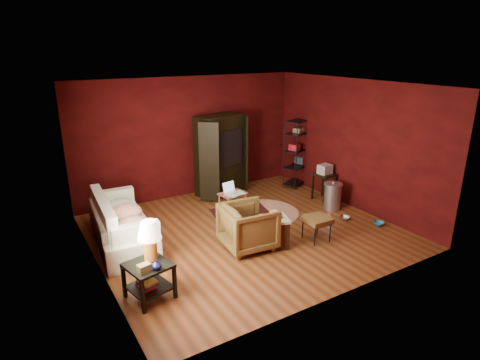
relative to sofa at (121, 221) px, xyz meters
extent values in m
cube|color=brown|center=(2.18, -0.76, -0.45)|extent=(5.50, 5.00, 0.02)
cube|color=white|center=(2.18, -0.76, 2.37)|extent=(5.50, 5.00, 0.02)
cube|color=#490B0A|center=(2.18, 1.75, 0.96)|extent=(5.50, 0.02, 2.80)
cube|color=#490B0A|center=(2.18, -3.27, 0.96)|extent=(5.50, 0.02, 2.80)
cube|color=#490B0A|center=(-0.58, -0.76, 0.96)|extent=(0.02, 5.00, 2.80)
cube|color=#490B0A|center=(4.94, -0.76, 0.96)|extent=(0.02, 5.00, 2.80)
cube|color=white|center=(-0.55, -1.76, 1.16)|extent=(0.02, 1.20, 1.40)
imported|color=white|center=(0.00, 0.00, 0.00)|extent=(0.86, 2.32, 0.89)
imported|color=black|center=(1.88, -1.33, 0.00)|extent=(0.89, 0.93, 0.89)
imported|color=silver|center=(4.26, -1.34, -0.34)|extent=(0.22, 0.10, 0.21)
imported|color=teal|center=(4.64, -1.91, -0.34)|extent=(0.22, 0.08, 0.21)
imported|color=#0B113B|center=(-0.08, -2.09, 0.17)|extent=(0.16, 0.16, 0.14)
imported|color=#FFE57C|center=(2.24, -1.59, 0.24)|extent=(0.15, 0.13, 0.13)
cube|color=black|center=(-0.14, -1.89, 0.08)|extent=(0.68, 0.68, 0.04)
cube|color=black|center=(-0.14, -1.89, -0.27)|extent=(0.64, 0.64, 0.03)
cube|color=black|center=(-0.33, -2.20, -0.18)|extent=(0.06, 0.06, 0.53)
cube|color=black|center=(0.17, -2.09, -0.18)|extent=(0.06, 0.06, 0.53)
cube|color=black|center=(-0.44, -1.70, -0.18)|extent=(0.06, 0.06, 0.53)
cube|color=black|center=(0.06, -1.59, -0.18)|extent=(0.06, 0.06, 0.53)
cylinder|color=#C27323|center=(-0.05, -1.78, 0.26)|extent=(0.23, 0.23, 0.32)
cone|color=#F2E5C6|center=(-0.05, -1.78, 0.55)|extent=(0.41, 0.41, 0.27)
cube|color=olive|center=(-0.24, -2.06, 0.16)|extent=(0.19, 0.15, 0.11)
cube|color=#BD412F|center=(-0.18, -1.90, -0.23)|extent=(0.26, 0.31, 0.03)
cube|color=blue|center=(-0.17, -1.90, -0.20)|extent=(0.26, 0.31, 0.03)
cube|color=#D5CF47|center=(-0.16, -1.90, -0.16)|extent=(0.26, 0.31, 0.03)
cube|color=white|center=(0.05, -0.04, -0.17)|extent=(0.89, 1.88, 0.39)
cube|color=white|center=(-0.29, -0.01, 0.09)|extent=(0.30, 1.84, 0.77)
cube|color=white|center=(-0.01, -0.95, 0.04)|extent=(0.78, 0.23, 0.53)
cube|color=white|center=(0.11, 0.88, 0.04)|extent=(0.78, 0.23, 0.53)
ellipsoid|color=#FF5623|center=(0.06, -0.57, 0.13)|extent=(0.53, 0.53, 0.27)
ellipsoid|color=#FF5623|center=(0.10, -0.04, 0.15)|extent=(0.60, 0.60, 0.31)
ellipsoid|color=white|center=(0.13, 0.44, 0.12)|extent=(0.49, 0.49, 0.25)
cube|color=#3D210E|center=(2.31, -1.54, -0.19)|extent=(0.53, 0.53, 0.50)
cube|color=white|center=(2.31, -1.54, 0.09)|extent=(0.56, 0.56, 0.05)
cube|color=beige|center=(2.31, -1.54, 0.12)|extent=(0.29, 0.25, 0.02)
cube|color=teal|center=(2.31, -1.54, 0.14)|extent=(0.26, 0.22, 0.02)
cube|color=#BC4C46|center=(2.31, -1.54, 0.16)|extent=(0.27, 0.24, 0.02)
cube|color=black|center=(2.39, -1.54, 0.18)|extent=(0.05, 0.15, 0.02)
cube|color=black|center=(3.11, -1.75, -0.03)|extent=(0.46, 0.46, 0.09)
cube|color=black|center=(3.11, -1.75, -0.09)|extent=(0.41, 0.41, 0.02)
cylinder|color=black|center=(2.92, -1.92, -0.26)|extent=(0.02, 0.02, 0.37)
cylinder|color=black|center=(3.28, -1.93, -0.26)|extent=(0.02, 0.02, 0.37)
cylinder|color=black|center=(2.94, -1.57, -0.26)|extent=(0.02, 0.02, 0.37)
cylinder|color=black|center=(3.29, -1.58, -0.26)|extent=(0.02, 0.02, 0.37)
cylinder|color=beige|center=(3.01, -0.17, -0.44)|extent=(1.80, 1.80, 0.01)
cube|color=#4D1514|center=(2.56, 0.05, -0.43)|extent=(1.34, 1.03, 0.01)
cube|color=#A55F4B|center=(2.41, 0.14, 0.01)|extent=(0.61, 0.47, 0.03)
cylinder|color=#A55F4B|center=(2.20, -0.06, -0.21)|extent=(0.04, 0.04, 0.46)
cylinder|color=#A55F4B|center=(2.67, 0.03, -0.21)|extent=(0.04, 0.04, 0.46)
cylinder|color=#A55F4B|center=(2.15, 0.25, -0.21)|extent=(0.04, 0.04, 0.46)
cylinder|color=#A55F4B|center=(2.62, 0.33, -0.21)|extent=(0.04, 0.04, 0.46)
cube|color=silver|center=(2.41, 0.17, 0.03)|extent=(0.32, 0.25, 0.01)
cube|color=silver|center=(2.39, 0.26, 0.14)|extent=(0.30, 0.11, 0.20)
cube|color=white|center=(2.32, 0.03, 0.03)|extent=(0.28, 0.33, 0.00)
cube|color=white|center=(2.55, 0.08, 0.03)|extent=(0.19, 0.27, 0.00)
cube|color=black|center=(2.78, 1.41, 0.52)|extent=(1.24, 0.91, 1.92)
cube|color=black|center=(2.81, 1.31, 0.72)|extent=(1.00, 0.70, 0.86)
cube|color=black|center=(2.29, 0.96, 0.52)|extent=(0.39, 0.32, 1.82)
cube|color=black|center=(3.45, 1.31, 0.52)|extent=(0.19, 0.45, 1.82)
cube|color=#2A2C2E|center=(2.80, 1.36, 0.62)|extent=(0.75, 0.67, 0.53)
cube|color=black|center=(2.87, 1.11, 0.62)|extent=(0.49, 0.16, 0.40)
cube|color=black|center=(2.80, 1.36, 0.01)|extent=(1.02, 0.75, 0.05)
cylinder|color=black|center=(4.48, 0.60, 0.41)|extent=(0.03, 0.03, 1.70)
cylinder|color=black|center=(5.21, 0.92, 0.41)|extent=(0.03, 0.03, 1.70)
cylinder|color=black|center=(4.35, 0.91, 0.41)|extent=(0.03, 0.03, 1.70)
cylinder|color=black|center=(5.08, 1.23, 0.41)|extent=(0.03, 0.03, 1.70)
cube|color=black|center=(4.78, 0.91, -0.35)|extent=(0.91, 0.66, 0.02)
cube|color=black|center=(4.78, 0.91, 0.08)|extent=(0.91, 0.66, 0.02)
cube|color=black|center=(4.78, 0.91, 0.50)|extent=(0.91, 0.66, 0.02)
cube|color=black|center=(4.78, 0.91, 0.93)|extent=(0.91, 0.66, 0.02)
cube|color=black|center=(4.78, 0.91, 1.24)|extent=(0.91, 0.66, 0.02)
cube|color=#A41B20|center=(4.61, 0.84, 0.60)|extent=(0.27, 0.29, 0.15)
cube|color=#363744|center=(4.96, 0.99, 0.19)|extent=(0.31, 0.31, 0.19)
cube|color=#886B52|center=(4.78, 0.91, 1.00)|extent=(0.34, 0.29, 0.11)
cube|color=black|center=(4.65, -0.25, 0.18)|extent=(0.48, 0.48, 0.04)
cube|color=black|center=(4.49, -0.45, -0.13)|extent=(0.05, 0.05, 0.62)
cube|color=black|center=(4.85, -0.41, -0.13)|extent=(0.05, 0.05, 0.62)
cube|color=black|center=(4.45, -0.09, -0.13)|extent=(0.05, 0.05, 0.62)
cube|color=black|center=(4.81, -0.05, -0.13)|extent=(0.05, 0.05, 0.62)
cube|color=silver|center=(4.65, -0.25, 0.30)|extent=(0.33, 0.27, 0.21)
cylinder|color=silver|center=(4.44, -0.77, -0.17)|extent=(0.42, 0.42, 0.55)
cylinder|color=silver|center=(4.44, -0.77, 0.13)|extent=(0.47, 0.47, 0.04)
sphere|color=silver|center=(4.44, -0.77, 0.16)|extent=(0.06, 0.06, 0.06)
camera|label=1|loc=(-1.58, -6.79, 2.99)|focal=30.00mm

